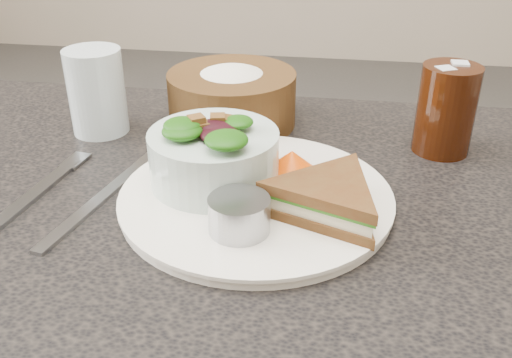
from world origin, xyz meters
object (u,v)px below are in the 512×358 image
object	(u,v)px
dinner_plate	(256,198)
water_glass	(97,92)
dressing_ramekin	(239,215)
cola_glass	(447,105)
sandwich	(328,199)
salad_bowl	(214,148)
bread_basket	(232,89)

from	to	relation	value
dinner_plate	water_glass	xyz separation A→B (m)	(-0.24, 0.16, 0.05)
dressing_ramekin	cola_glass	world-z (taller)	cola_glass
sandwich	cola_glass	bearing A→B (deg)	76.23
dinner_plate	sandwich	size ratio (longest dim) A/B	2.01
dinner_plate	dressing_ramekin	size ratio (longest dim) A/B	4.86
salad_bowl	dressing_ramekin	distance (m)	0.10
dinner_plate	sandwich	xyz separation A→B (m)	(0.08, -0.03, 0.03)
dinner_plate	cola_glass	size ratio (longest dim) A/B	2.35
sandwich	cola_glass	xyz separation A→B (m)	(0.13, 0.20, 0.03)
sandwich	dressing_ramekin	distance (m)	0.09
bread_basket	cola_glass	world-z (taller)	cola_glass
dinner_plate	sandwich	bearing A→B (deg)	-22.02
dinner_plate	cola_glass	world-z (taller)	cola_glass
salad_bowl	cola_glass	world-z (taller)	cola_glass
bread_basket	dressing_ramekin	bearing A→B (deg)	-77.83
water_glass	bread_basket	bearing A→B (deg)	17.17
sandwich	bread_basket	world-z (taller)	bread_basket
sandwich	dressing_ramekin	size ratio (longest dim) A/B	2.41
cola_glass	water_glass	bearing A→B (deg)	-178.91
dressing_ramekin	salad_bowl	bearing A→B (deg)	115.76
dinner_plate	salad_bowl	xyz separation A→B (m)	(-0.05, 0.02, 0.05)
dressing_ramekin	water_glass	bearing A→B (deg)	135.60
dinner_plate	dressing_ramekin	distance (m)	0.08
cola_glass	water_glass	size ratio (longest dim) A/B	1.09
dinner_plate	bread_basket	size ratio (longest dim) A/B	1.64
cola_glass	water_glass	xyz separation A→B (m)	(-0.45, -0.01, -0.00)
salad_bowl	cola_glass	distance (m)	0.30
sandwich	salad_bowl	size ratio (longest dim) A/B	1.02
dressing_ramekin	bread_basket	size ratio (longest dim) A/B	0.34
dressing_ramekin	water_glass	size ratio (longest dim) A/B	0.53
salad_bowl	water_glass	bearing A→B (deg)	144.07
sandwich	water_glass	size ratio (longest dim) A/B	1.27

